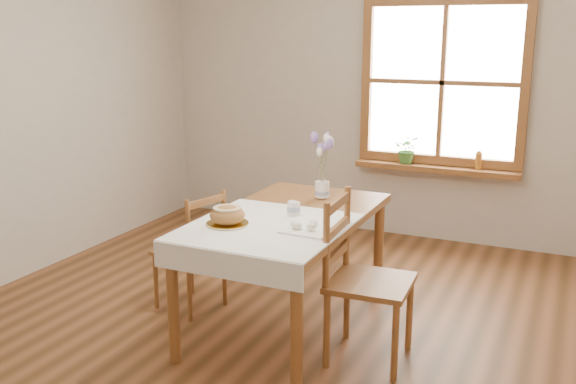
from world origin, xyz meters
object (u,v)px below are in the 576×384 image
object	(u,v)px
chair_right	(371,280)
chair_left	(189,250)
flower_vase	(322,191)
bread_plate	(228,224)
dining_table	(288,227)

from	to	relation	value
chair_right	chair_left	bearing A→B (deg)	79.51
chair_left	flower_vase	size ratio (longest dim) A/B	7.56
chair_right	bread_plate	bearing A→B (deg)	97.19
chair_left	bread_plate	bearing A→B (deg)	69.82
chair_left	bread_plate	size ratio (longest dim) A/B	3.42
dining_table	bread_plate	xyz separation A→B (m)	(-0.22, -0.38, 0.10)
dining_table	flower_vase	xyz separation A→B (m)	(0.04, 0.48, 0.14)
chair_right	flower_vase	size ratio (longest dim) A/B	8.85
bread_plate	flower_vase	size ratio (longest dim) A/B	2.21
chair_left	chair_right	bearing A→B (deg)	95.65
dining_table	flower_vase	size ratio (longest dim) A/B	14.35
bread_plate	dining_table	bearing A→B (deg)	59.52
bread_plate	flower_vase	world-z (taller)	flower_vase
dining_table	chair_right	distance (m)	0.69
chair_left	dining_table	bearing A→B (deg)	106.99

